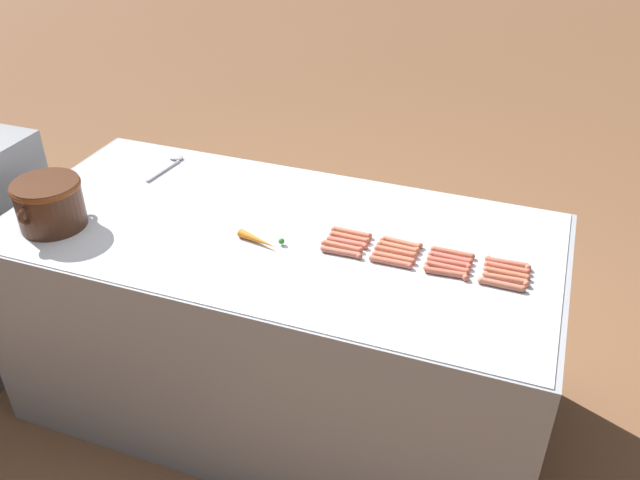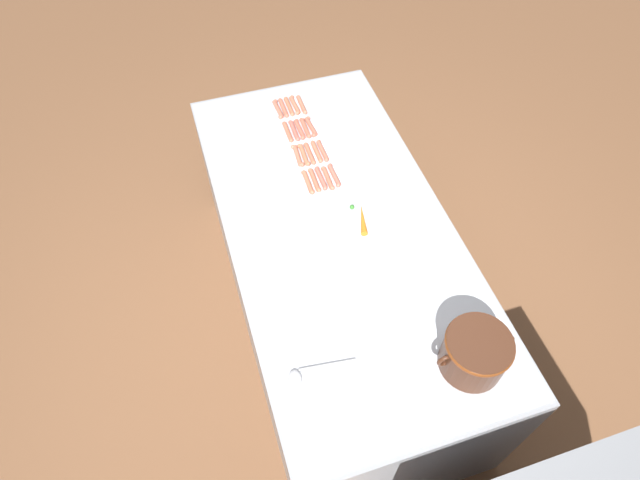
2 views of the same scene
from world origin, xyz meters
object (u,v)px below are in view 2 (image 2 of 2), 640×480
Objects in this scene: hot_dog_13 at (294,130)px; serving_spoon at (306,374)px; hot_dog_10 at (310,153)px; hot_dog_12 at (283,108)px; hot_dog_9 at (300,129)px; hot_dog_15 at (314,180)px; hot_dog_1 at (311,127)px; hot_dog_2 at (323,151)px; hot_dog_3 at (334,175)px; hot_dog_7 at (328,178)px; hot_dog_18 at (298,156)px; hot_dog_5 at (305,128)px; hot_dog_19 at (308,182)px; bean_pot at (476,352)px; hot_dog_16 at (278,109)px; hot_dog_17 at (288,132)px; hot_dog_0 at (302,105)px; hot_dog_8 at (289,106)px; hot_dog_4 at (295,105)px; hot_dog_11 at (321,178)px; hot_dog_14 at (304,155)px; hot_dog_6 at (317,152)px; carrot at (362,218)px.

serving_spoon is at bearing 75.86° from hot_dog_13.
hot_dog_10 is 0.38m from hot_dog_12.
hot_dog_9 is 1.00× the size of hot_dog_15.
hot_dog_1 is 0.19m from hot_dog_2.
hot_dog_7 is (0.04, 0.01, 0.00)m from hot_dog_3.
hot_dog_10 is 1.00× the size of hot_dog_18.
hot_dog_2 is 0.58× the size of serving_spoon.
hot_dog_12 is (0.04, -0.19, 0.00)m from hot_dog_9.
hot_dog_5 is at bearing -89.92° from hot_dog_7.
hot_dog_19 is 1.12m from bean_pot.
hot_dog_1 is at bearing -178.67° from hot_dog_9.
hot_dog_16 is 1.00× the size of hot_dog_19.
hot_dog_16 is 0.50× the size of bean_pot.
hot_dog_15 is at bearing 94.80° from hot_dog_17.
hot_dog_16 is 0.38m from hot_dog_18.
hot_dog_0 is 0.23m from hot_dog_17.
hot_dog_10 is at bearing 79.64° from hot_dog_0.
hot_dog_8 is at bearing -175.61° from hot_dog_12.
hot_dog_9 is at bearing 81.24° from hot_dog_4.
bean_pot is at bearing 97.65° from hot_dog_4.
hot_dog_3 and hot_dog_17 have the same top height.
hot_dog_1 is 1.00× the size of hot_dog_2.
hot_dog_11 is 0.37m from hot_dog_13.
hot_dog_15 is 0.56m from hot_dog_16.
hot_dog_2 is 1.00× the size of hot_dog_17.
hot_dog_12 is at bearing -86.31° from hot_dog_11.
hot_dog_1 is at bearing -116.89° from hot_dog_14.
hot_dog_11 and hot_dog_12 have the same top height.
hot_dog_18 is at bearing 90.27° from hot_dog_16.
hot_dog_4 is (0.04, -0.01, 0.00)m from hot_dog_0.
hot_dog_1 is at bearing -109.28° from hot_dog_19.
bean_pot is (-0.25, 1.45, 0.09)m from hot_dog_9.
hot_dog_15 is at bearing 0.51° from hot_dog_3.
hot_dog_19 is (0.07, 0.18, 0.00)m from hot_dog_10.
hot_dog_5 is at bearing -104.88° from hot_dog_19.
hot_dog_6 is (-0.00, 0.19, 0.00)m from hot_dog_5.
hot_dog_3 is 1.00× the size of hot_dog_19.
carrot is (-0.17, 0.86, 0.00)m from hot_dog_16.
hot_dog_7 is 0.30m from carrot.
hot_dog_1 is 0.23m from hot_dog_18.
hot_dog_1 is at bearing -178.04° from hot_dog_5.
hot_dog_10 is (0.03, 0.38, 0.00)m from hot_dog_4.
hot_dog_19 is at bearing 79.30° from hot_dog_14.
hot_dog_12 is 1.00× the size of hot_dog_15.
hot_dog_17 is (0.06, -0.19, 0.00)m from hot_dog_10.
bean_pot reaches higher than hot_dog_14.
hot_dog_3 and hot_dog_11 have the same top height.
hot_dog_19 is at bearing 79.70° from hot_dog_9.
hot_dog_14 and hot_dog_18 have the same top height.
hot_dog_6 and hot_dog_10 have the same top height.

